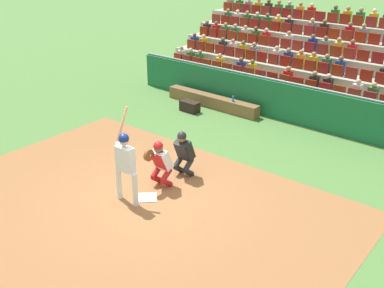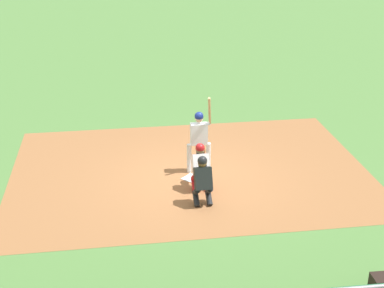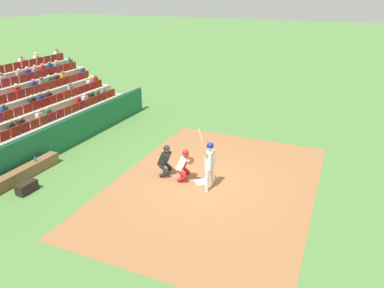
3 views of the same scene
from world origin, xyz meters
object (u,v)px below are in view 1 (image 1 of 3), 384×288
(home_plate_marker, at_px, (148,197))
(batter_at_plate, at_px, (125,160))
(home_plate_umpire, at_px, (183,152))
(water_bottle_on_bench, at_px, (233,99))
(dugout_bench, at_px, (212,101))
(catcher_crouching, at_px, (160,161))
(equipment_duffel_bag, at_px, (190,106))

(home_plate_marker, bearing_deg, batter_at_plate, 58.68)
(home_plate_umpire, relative_size, water_bottle_on_bench, 6.46)
(home_plate_marker, height_order, batter_at_plate, batter_at_plate)
(home_plate_umpire, height_order, dugout_bench, home_plate_umpire)
(catcher_crouching, xyz_separation_m, equipment_duffel_bag, (2.99, -4.64, -0.53))
(dugout_bench, bearing_deg, batter_at_plate, 111.36)
(water_bottle_on_bench, relative_size, equipment_duffel_bag, 0.28)
(batter_at_plate, height_order, water_bottle_on_bench, batter_at_plate)
(home_plate_marker, xyz_separation_m, equipment_duffel_bag, (3.14, -5.25, 0.17))
(catcher_crouching, distance_m, water_bottle_on_bench, 5.77)
(water_bottle_on_bench, bearing_deg, home_plate_umpire, 110.69)
(catcher_crouching, relative_size, home_plate_umpire, 0.99)
(catcher_crouching, height_order, dugout_bench, catcher_crouching)
(home_plate_marker, distance_m, water_bottle_on_bench, 6.41)
(dugout_bench, relative_size, water_bottle_on_bench, 19.62)
(water_bottle_on_bench, xyz_separation_m, equipment_duffel_bag, (1.28, 0.87, -0.35))
(batter_at_plate, height_order, equipment_duffel_bag, batter_at_plate)
(water_bottle_on_bench, bearing_deg, equipment_duffel_bag, 34.05)
(batter_at_plate, xyz_separation_m, catcher_crouching, (-0.10, -1.02, -0.38))
(home_plate_marker, distance_m, equipment_duffel_bag, 6.12)
(equipment_duffel_bag, bearing_deg, catcher_crouching, 123.63)
(home_plate_marker, xyz_separation_m, dugout_bench, (2.82, -6.15, 0.20))
(batter_at_plate, bearing_deg, home_plate_marker, -121.32)
(home_plate_marker, relative_size, dugout_bench, 0.11)
(catcher_crouching, height_order, home_plate_umpire, home_plate_umpire)
(home_plate_umpire, bearing_deg, home_plate_marker, 93.41)
(catcher_crouching, distance_m, equipment_duffel_bag, 5.55)
(equipment_duffel_bag, bearing_deg, batter_at_plate, 117.83)
(home_plate_marker, distance_m, batter_at_plate, 1.18)
(dugout_bench, height_order, equipment_duffel_bag, dugout_bench)
(dugout_bench, bearing_deg, water_bottle_on_bench, 177.93)
(batter_at_plate, xyz_separation_m, water_bottle_on_bench, (1.61, -6.53, -0.56))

